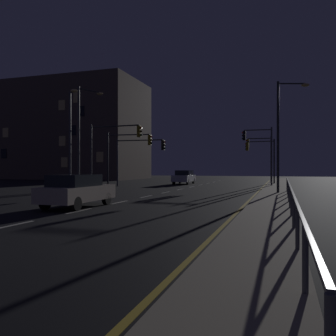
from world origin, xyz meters
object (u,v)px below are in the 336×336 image
Objects in this scene: traffic_light_near_left at (112,142)px; building_distant at (76,131)px; traffic_light_far_right at (259,145)px; street_lamp_median at (283,126)px; car at (77,190)px; traffic_light_far_center at (127,148)px; car_oncoming at (184,177)px; street_lamp_mid_block at (82,129)px; traffic_light_near_right at (260,150)px; traffic_light_far_left at (261,152)px; traffic_light_mid_left at (139,151)px; street_lamp_across_street at (71,132)px.

traffic_light_near_left is 32.18m from building_distant.
street_lamp_median reaches higher than traffic_light_far_right.
traffic_light_far_center is at bearing 106.07° from car.
traffic_light_far_center is (-4.53, 15.71, 2.89)m from car.
car_oncoming is at bearing 130.05° from street_lamp_median.
car_oncoming is 15.27m from street_lamp_mid_block.
street_lamp_mid_block is at bearing 120.34° from car.
car is at bearing -59.66° from street_lamp_mid_block.
traffic_light_near_right is at bearing 98.43° from street_lamp_median.
traffic_light_mid_left is at bearing -142.45° from traffic_light_far_left.
car is 0.84× the size of traffic_light_far_center.
traffic_light_near_right is 17.31m from traffic_light_far_center.
street_lamp_mid_block is at bearing -132.61° from traffic_light_near_left.
traffic_light_far_center is (-0.13, 3.34, -0.32)m from traffic_light_near_left.
street_lamp_mid_block reaches higher than car_oncoming.
traffic_light_mid_left is 15.62m from traffic_light_near_right.
traffic_light_mid_left is 0.65× the size of street_lamp_across_street.
street_lamp_median is (13.53, -6.12, 1.36)m from traffic_light_mid_left.
traffic_light_near_right reaches higher than car.
street_lamp_mid_block is (-12.98, -18.28, 1.09)m from traffic_light_near_right.
traffic_light_near_right is 23.58m from street_lamp_across_street.
traffic_light_mid_left is at bearing -134.73° from traffic_light_near_right.
traffic_light_far_left is 2.52m from traffic_light_near_right.
building_distant reaches higher than traffic_light_near_right.
street_lamp_median is at bearing -80.98° from traffic_light_far_left.
traffic_light_mid_left is (-11.30, -3.78, -0.63)m from traffic_light_far_right.
building_distant reaches higher than traffic_light_far_center.
street_lamp_mid_block is 32.59m from building_distant.
car is 0.78× the size of traffic_light_near_left.
traffic_light_far_right is 0.73× the size of street_lamp_median.
car is 22.85m from traffic_light_far_right.
building_distant is (-19.90, 19.89, 4.54)m from traffic_light_mid_left.
street_lamp_across_street is (-13.53, -16.96, 1.12)m from traffic_light_far_left.
traffic_light_near_right reaches higher than car_oncoming.
street_lamp_across_street is at bearing -171.97° from street_lamp_median.
traffic_light_far_right is 1.05× the size of traffic_light_near_right.
traffic_light_far_right is 11.93m from traffic_light_mid_left.
traffic_light_near_left reaches higher than car.
street_lamp_median reaches higher than traffic_light_far_left.
traffic_light_mid_left is at bearing 74.39° from street_lamp_across_street.
street_lamp_across_street is at bearing -106.89° from traffic_light_far_center.
street_lamp_across_street reaches higher than traffic_light_far_right.
building_distant is at bearing 122.61° from car.
car is 45.16m from building_distant.
traffic_light_far_center is at bearing -137.65° from traffic_light_far_left.
traffic_light_far_center reaches higher than car_oncoming.
traffic_light_far_center is (-3.15, -8.66, 2.89)m from car_oncoming.
traffic_light_far_center is at bearing -109.97° from car_oncoming.
traffic_light_far_center is 0.23× the size of building_distant.
traffic_light_mid_left is at bearing -112.34° from car_oncoming.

